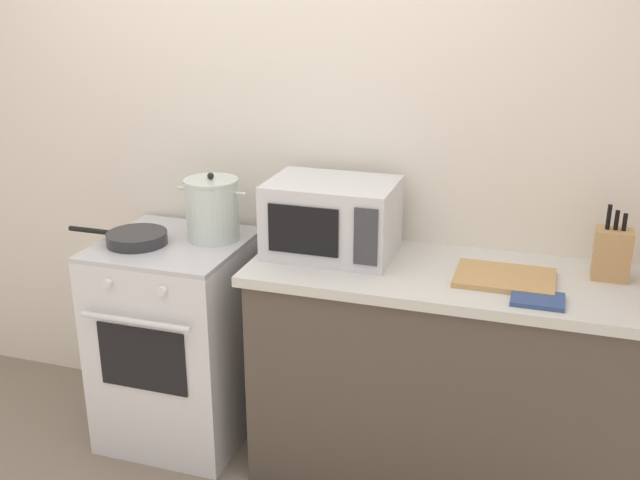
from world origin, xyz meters
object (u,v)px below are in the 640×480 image
Objects in this scene: knife_block at (612,253)px; cutting_board at (505,278)px; frying_pan at (136,238)px; microwave at (332,218)px; stock_pot at (212,209)px; oven_mitt at (538,300)px; stove at (179,339)px.

cutting_board is at bearing -159.12° from knife_block.
cutting_board is (1.51, 0.06, -0.02)m from frying_pan.
microwave is (0.82, 0.14, 0.12)m from frying_pan.
microwave is at bearing -1.46° from stock_pot.
oven_mitt is at bearing -16.29° from microwave.
stock_pot is at bearing 28.86° from frying_pan.
frying_pan is (-0.28, -0.16, -0.11)m from stock_pot.
stove is 0.51m from frying_pan.
stove is 1.58m from oven_mitt.
knife_block is at bearing 1.75° from stock_pot.
knife_block is at bearing 4.63° from stove.
oven_mitt is (0.12, -0.16, -0.00)m from cutting_board.
stock_pot reaches higher than cutting_board.
cutting_board is at bearing -6.45° from microwave.
stove is 3.26× the size of knife_block.
stock_pot reaches higher than frying_pan.
frying_pan reaches higher than cutting_board.
frying_pan is at bearing 176.66° from oven_mitt.
stock_pot is 1.73× the size of oven_mitt.
cutting_board is 0.40m from knife_block.
microwave is at bearing -176.65° from knife_block.
stock_pot is at bearing 169.42° from oven_mitt.
knife_block is at bearing 50.99° from oven_mitt.
cutting_board reaches higher than stove.
frying_pan reaches higher than stove.
stove is 1.83m from knife_block.
stock_pot is at bearing 31.47° from stove.
microwave is (0.53, -0.01, 0.02)m from stock_pot.
cutting_board is (0.69, -0.08, -0.14)m from microwave.
microwave is at bearing 173.55° from cutting_board.
microwave reaches higher than stove.
microwave is 0.86m from oven_mitt.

